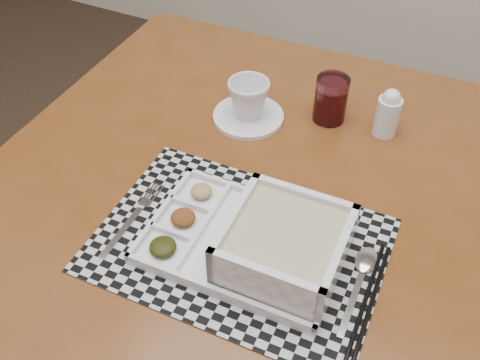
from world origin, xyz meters
name	(u,v)px	position (x,y,z in m)	size (l,w,h in m)	color
dining_table	(267,235)	(0.79, 0.75, 0.74)	(1.13, 1.13, 0.82)	#572D0F
placemat	(239,245)	(0.78, 0.64, 0.82)	(0.47, 0.33, 0.00)	#ACACB4
serving_tray	(272,246)	(0.84, 0.64, 0.86)	(0.33, 0.23, 0.09)	white
fork	(134,217)	(0.59, 0.61, 0.83)	(0.02, 0.19, 0.00)	silver
spoon	(364,266)	(0.98, 0.69, 0.83)	(0.04, 0.18, 0.01)	silver
chopsticks	(367,305)	(1.01, 0.62, 0.83)	(0.03, 0.24, 0.01)	black
saucer	(248,116)	(0.65, 0.96, 0.83)	(0.15, 0.15, 0.01)	white
cup	(249,99)	(0.65, 0.96, 0.87)	(0.09, 0.09, 0.08)	white
juice_glass	(331,101)	(0.80, 1.03, 0.87)	(0.07, 0.07, 0.10)	white
creamer_bottle	(388,113)	(0.92, 1.04, 0.87)	(0.05, 0.05, 0.11)	white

